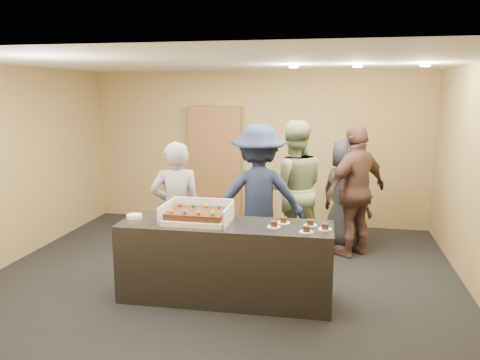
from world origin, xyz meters
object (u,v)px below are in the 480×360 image
at_px(person_brown_extra, 356,191).
at_px(serving_counter, 225,261).
at_px(plate_stack, 134,216).
at_px(person_server_grey, 177,210).
at_px(person_dark_suit, 345,194).
at_px(person_sage_man, 293,189).
at_px(storage_cabinet, 215,164).
at_px(person_navy_man, 258,197).
at_px(cake_box, 198,217).
at_px(sheet_cake, 197,214).

bearing_deg(person_brown_extra, serving_counter, 4.96).
xyz_separation_m(serving_counter, plate_stack, (-1.09, 0.01, 0.47)).
relative_size(person_server_grey, person_dark_suit, 1.05).
relative_size(person_sage_man, person_brown_extra, 1.03).
height_order(storage_cabinet, person_sage_man, storage_cabinet).
bearing_deg(person_dark_suit, person_navy_man, 75.92).
height_order(cake_box, plate_stack, cake_box).
relative_size(storage_cabinet, sheet_cake, 3.24).
distance_m(person_navy_man, person_brown_extra, 1.49).
xyz_separation_m(person_sage_man, person_navy_man, (-0.42, -0.54, -0.01)).
distance_m(serving_counter, cake_box, 0.60).
distance_m(storage_cabinet, plate_stack, 3.17).
bearing_deg(storage_cabinet, person_navy_man, -61.77).
distance_m(sheet_cake, person_sage_man, 1.88).
height_order(person_server_grey, person_sage_man, person_sage_man).
relative_size(person_brown_extra, person_dark_suit, 1.14).
relative_size(serving_counter, person_brown_extra, 1.26).
relative_size(person_server_grey, person_navy_man, 0.90).
height_order(storage_cabinet, person_brown_extra, storage_cabinet).
distance_m(storage_cabinet, person_server_grey, 2.62).
bearing_deg(person_server_grey, person_dark_suit, -165.80).
height_order(serving_counter, plate_stack, plate_stack).
bearing_deg(person_navy_man, plate_stack, 25.88).
height_order(sheet_cake, person_server_grey, person_server_grey).
bearing_deg(person_server_grey, person_brown_extra, -172.76).
xyz_separation_m(storage_cabinet, person_dark_suit, (2.28, -1.08, -0.22)).
xyz_separation_m(serving_counter, person_dark_suit, (1.36, 2.09, 0.38)).
height_order(person_sage_man, person_dark_suit, person_sage_man).
xyz_separation_m(plate_stack, person_brown_extra, (2.60, 1.80, 0.03)).
xyz_separation_m(cake_box, sheet_cake, (-0.00, -0.03, 0.05)).
height_order(sheet_cake, person_navy_man, person_navy_man).
height_order(sheet_cake, plate_stack, sheet_cake).
bearing_deg(cake_box, plate_stack, -178.89).
bearing_deg(person_dark_suit, cake_box, 85.56).
relative_size(cake_box, person_dark_suit, 0.45).
bearing_deg(serving_counter, sheet_cake, 178.75).
xyz_separation_m(person_server_grey, person_sage_man, (1.38, 1.06, 0.11)).
bearing_deg(sheet_cake, person_dark_suit, 51.10).
height_order(person_sage_man, person_brown_extra, person_sage_man).
height_order(person_server_grey, person_dark_suit, person_server_grey).
bearing_deg(storage_cabinet, person_sage_man, -45.26).
relative_size(cake_box, person_sage_man, 0.39).
xyz_separation_m(person_server_grey, person_dark_suit, (2.12, 1.53, -0.04)).
relative_size(serving_counter, person_navy_man, 1.24).
xyz_separation_m(serving_counter, storage_cabinet, (-0.92, 3.17, 0.60)).
relative_size(sheet_cake, person_navy_man, 0.33).
distance_m(sheet_cake, person_server_grey, 0.72).
bearing_deg(person_sage_man, storage_cabinet, -57.88).
relative_size(plate_stack, person_dark_suit, 0.11).
bearing_deg(cake_box, sheet_cake, -91.02).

